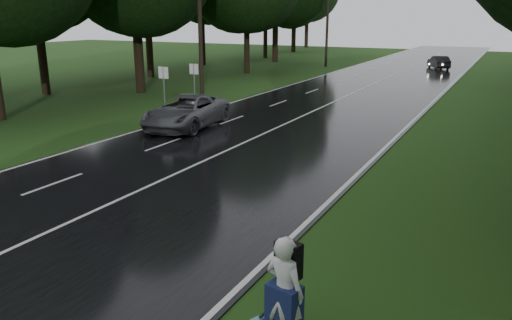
# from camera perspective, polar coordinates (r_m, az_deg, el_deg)

# --- Properties ---
(ground) EXTENTS (160.00, 160.00, 0.00)m
(ground) POSITION_cam_1_polar(r_m,az_deg,el_deg) (14.71, -20.39, -6.75)
(ground) COLOR #1F4213
(ground) RESTS_ON ground
(road) EXTENTS (12.00, 140.00, 0.04)m
(road) POSITION_cam_1_polar(r_m,az_deg,el_deg) (31.18, 7.62, 6.02)
(road) COLOR black
(road) RESTS_ON ground
(lane_center) EXTENTS (0.12, 140.00, 0.01)m
(lane_center) POSITION_cam_1_polar(r_m,az_deg,el_deg) (31.17, 7.63, 6.06)
(lane_center) COLOR silver
(lane_center) RESTS_ON road
(grey_car) EXTENTS (3.30, 6.00, 1.59)m
(grey_car) POSITION_cam_1_polar(r_m,az_deg,el_deg) (25.35, -8.01, 5.53)
(grey_car) COLOR #55575B
(grey_car) RESTS_ON road
(far_car) EXTENTS (2.93, 4.30, 1.34)m
(far_car) POSITION_cam_1_polar(r_m,az_deg,el_deg) (57.20, 20.26, 10.50)
(far_car) COLOR black
(far_car) RESTS_ON road
(hitchhiker) EXTENTS (0.83, 0.78, 2.03)m
(hitchhiker) POSITION_cam_1_polar(r_m,az_deg,el_deg) (8.72, 3.32, -15.22)
(hitchhiker) COLOR silver
(hitchhiker) RESTS_ON ground
(utility_pole_mid) EXTENTS (1.80, 0.28, 9.01)m
(utility_pole_mid) POSITION_cam_1_polar(r_m,az_deg,el_deg) (34.47, -6.19, 7.01)
(utility_pole_mid) COLOR black
(utility_pole_mid) RESTS_ON ground
(utility_pole_far) EXTENTS (1.80, 0.28, 10.99)m
(utility_pole_far) POSITION_cam_1_polar(r_m,az_deg,el_deg) (56.74, 8.00, 10.57)
(utility_pole_far) COLOR black
(utility_pole_far) RESTS_ON ground
(road_sign_a) EXTENTS (0.66, 0.10, 2.74)m
(road_sign_a) POSITION_cam_1_polar(r_m,az_deg,el_deg) (29.08, -10.36, 5.12)
(road_sign_a) COLOR white
(road_sign_a) RESTS_ON ground
(road_sign_b) EXTENTS (0.64, 0.10, 2.66)m
(road_sign_b) POSITION_cam_1_polar(r_m,az_deg,el_deg) (31.48, -7.00, 6.10)
(road_sign_b) COLOR white
(road_sign_b) RESTS_ON ground
(tree_left_c) EXTENTS (9.70, 9.70, 15.16)m
(tree_left_c) POSITION_cam_1_polar(r_m,az_deg,el_deg) (30.64, -27.34, 4.12)
(tree_left_c) COLOR black
(tree_left_c) RESTS_ON ground
(tree_left_d) EXTENTS (10.03, 10.03, 15.68)m
(tree_left_d) POSITION_cam_1_polar(r_m,az_deg,el_deg) (38.19, -13.07, 7.59)
(tree_left_d) COLOR black
(tree_left_d) RESTS_ON ground
(tree_left_e) EXTENTS (9.54, 9.54, 14.90)m
(tree_left_e) POSITION_cam_1_polar(r_m,az_deg,el_deg) (49.87, -1.05, 9.95)
(tree_left_e) COLOR black
(tree_left_e) RESTS_ON ground
(tree_left_f) EXTENTS (10.61, 10.61, 16.58)m
(tree_left_f) POSITION_cam_1_polar(r_m,az_deg,el_deg) (62.13, 2.19, 11.19)
(tree_left_f) COLOR black
(tree_left_f) RESTS_ON ground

